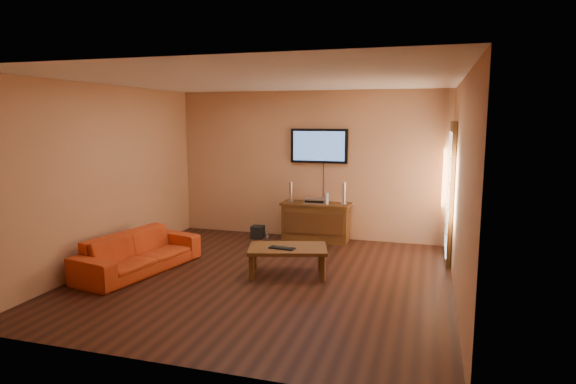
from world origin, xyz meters
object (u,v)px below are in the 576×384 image
at_px(speaker_right, 344,194).
at_px(keyboard, 282,248).
at_px(speaker_left, 291,192).
at_px(subwoofer, 258,232).
at_px(game_console, 327,198).
at_px(bottle, 267,236).
at_px(sofa, 139,246).
at_px(media_console, 316,222).
at_px(av_receiver, 315,200).
at_px(television, 319,146).
at_px(coffee_table, 288,250).

xyz_separation_m(speaker_right, keyboard, (-0.48, -2.18, -0.45)).
relative_size(speaker_left, subwoofer, 1.59).
distance_m(game_console, bottle, 1.28).
bearing_deg(subwoofer, sofa, -116.60).
bearing_deg(keyboard, game_console, 85.20).
relative_size(media_console, av_receiver, 3.19).
relative_size(speaker_left, keyboard, 0.96).
bearing_deg(television, media_console, -90.00).
xyz_separation_m(speaker_right, bottle, (-1.34, -0.33, -0.78)).
xyz_separation_m(sofa, speaker_left, (1.56, 2.52, 0.48)).
height_order(av_receiver, keyboard, av_receiver).
bearing_deg(coffee_table, sofa, -168.22).
relative_size(television, bottle, 5.47).
xyz_separation_m(sofa, game_console, (2.25, 2.45, 0.42)).
distance_m(speaker_right, game_console, 0.32).
relative_size(media_console, coffee_table, 1.02).
xyz_separation_m(game_console, bottle, (-1.04, -0.27, -0.70)).
bearing_deg(subwoofer, bottle, -38.11).
relative_size(television, speaker_right, 2.72).
height_order(coffee_table, bottle, coffee_table).
xyz_separation_m(av_receiver, bottle, (-0.83, -0.30, -0.65)).
relative_size(sofa, speaker_right, 4.93).
relative_size(av_receiver, keyboard, 1.05).
height_order(media_console, subwoofer, media_console).
distance_m(sofa, game_console, 3.35).
bearing_deg(media_console, sofa, -129.56).
height_order(television, coffee_table, television).
distance_m(speaker_right, subwoofer, 1.76).
bearing_deg(speaker_right, keyboard, -102.37).
bearing_deg(av_receiver, keyboard, -92.63).
bearing_deg(media_console, subwoofer, -172.78).
bearing_deg(speaker_right, bottle, -165.94).
xyz_separation_m(av_receiver, game_console, (0.21, -0.03, 0.06)).
distance_m(media_console, bottle, 0.92).
distance_m(media_console, av_receiver, 0.39).
distance_m(speaker_right, keyboard, 2.28).
bearing_deg(av_receiver, sofa, -132.92).
distance_m(subwoofer, bottle, 0.29).
relative_size(speaker_right, av_receiver, 0.99).
height_order(speaker_left, bottle, speaker_left).
distance_m(speaker_right, av_receiver, 0.53).
bearing_deg(game_console, speaker_right, -10.35).
height_order(media_console, bottle, media_console).
relative_size(subwoofer, bottle, 1.17).
height_order(television, sofa, television).
xyz_separation_m(coffee_table, sofa, (-2.12, -0.44, 0.01)).
bearing_deg(television, keyboard, -89.47).
xyz_separation_m(speaker_left, av_receiver, (0.48, -0.04, -0.12)).
bearing_deg(media_console, av_receiver, -178.12).
relative_size(television, game_console, 5.14).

